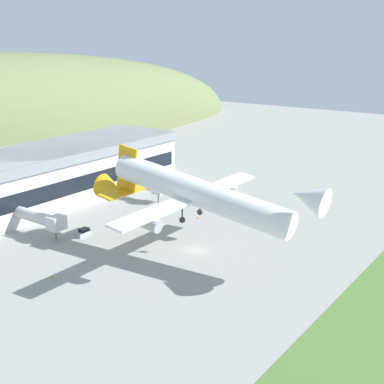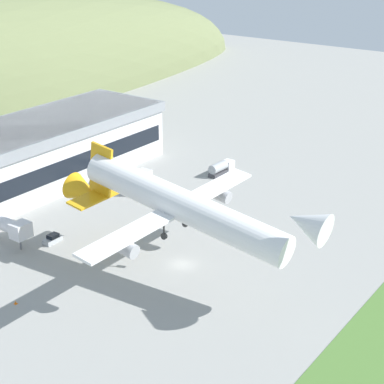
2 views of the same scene
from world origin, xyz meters
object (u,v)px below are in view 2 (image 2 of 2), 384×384
Objects in this scene: terminal_building at (9,159)px; cargo_airplane at (179,205)px; traffic_cone_0 at (16,302)px; box_truck at (221,168)px; traffic_cone_1 at (186,217)px; jetway_0 at (4,224)px; service_car_0 at (53,239)px; service_car_1 at (168,196)px; jetway_1 at (126,172)px.

terminal_building is 1.61× the size of cargo_airplane.
cargo_airplane reaches higher than traffic_cone_0.
box_truck is 26.35m from traffic_cone_1.
traffic_cone_0 is at bearing 143.90° from cargo_airplane.
jetway_0 is at bearing 104.89° from cargo_airplane.
traffic_cone_1 is (23.45, -13.71, -0.38)m from service_car_0.
box_truck is (44.86, 21.48, -11.80)m from cargo_airplane.
service_car_1 is (17.84, -29.82, -7.24)m from terminal_building.
jetway_1 is 11.57m from service_car_1.
cargo_airplane is at bearing -75.11° from jetway_0.
traffic_cone_1 is at bearing -3.45° from traffic_cone_0.
terminal_building is 48.70m from box_truck.
traffic_cone_0 is (-18.01, -11.21, -0.38)m from service_car_0.
terminal_building is 28.63m from service_car_0.
traffic_cone_1 is at bearing -102.73° from jetway_1.
traffic_cone_0 is (-21.61, 15.76, -12.99)m from cargo_airplane.
traffic_cone_0 is (-66.47, -5.72, -1.19)m from box_truck.
jetway_0 is 22.31m from traffic_cone_0.
service_car_0 is (-3.59, 26.97, -12.61)m from cargo_airplane.
service_car_0 is 6.59× the size of traffic_cone_1.
cargo_airplane is (-24.43, -33.48, 9.28)m from jetway_1.
jetway_0 reaches higher than traffic_cone_1.
service_car_1 is at bearing -84.38° from jetway_1.
cargo_airplane is 13.21× the size of service_car_0.
box_truck is at bearing 25.59° from cargo_airplane.
service_car_0 is 6.59× the size of traffic_cone_0.
terminal_building is 21.27× the size of service_car_0.
terminal_building is at bearing 48.01° from jetway_0.
service_car_0 is (-11.27, -25.31, -7.22)m from terminal_building.
jetway_1 is 3.40× the size of service_car_1.
traffic_cone_1 is (-25.00, -8.23, -1.19)m from box_truck.
jetway_0 is (-16.66, -18.51, -3.90)m from terminal_building.
jetway_0 is at bearing 54.97° from traffic_cone_0.
cargo_airplane reaches higher than terminal_building.
jetway_0 is 3.65× the size of service_car_0.
jetway_0 reaches higher than service_car_1.
service_car_1 is 7.35× the size of traffic_cone_1.
box_truck is (20.43, -12.00, -2.52)m from jetway_1.
jetway_0 is 35.59m from traffic_cone_1.
terminal_building is at bearing 140.36° from box_truck.
jetway_1 is at bearing 77.27° from traffic_cone_1.
traffic_cone_0 and traffic_cone_1 have the same top height.
traffic_cone_1 is (-5.66, -9.20, -0.37)m from service_car_1.
cargo_airplane is 36.26m from service_car_1.
terminal_building is 19.06× the size of service_car_1.
jetway_1 is 21.07m from traffic_cone_1.
service_car_0 is 0.47× the size of box_truck.
terminal_building is at bearing 131.71° from jetway_1.
cargo_airplane reaches higher than service_car_1.
jetway_0 is 9.29m from service_car_0.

